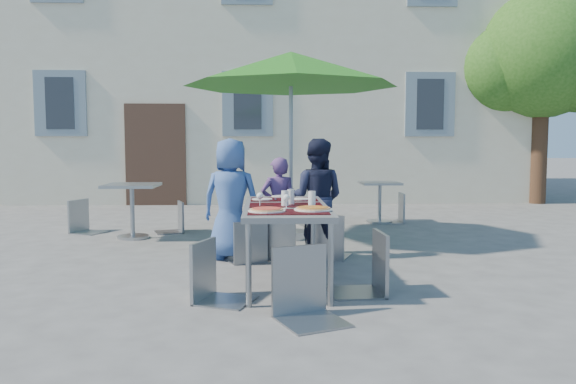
{
  "coord_description": "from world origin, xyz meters",
  "views": [
    {
      "loc": [
        0.36,
        -4.82,
        1.35
      ],
      "look_at": [
        0.63,
        1.49,
        0.8
      ],
      "focal_mm": 35.0,
      "sensor_mm": 36.0,
      "label": 1
    }
  ],
  "objects_px": {
    "pizza_near_right": "(313,209)",
    "patio_umbrella": "(291,70)",
    "chair_1": "(278,208)",
    "bg_chair_r_0": "(174,198)",
    "child_0": "(231,199)",
    "bg_chair_l_1": "(307,191)",
    "child_2": "(316,198)",
    "bg_chair_r_1": "(396,190)",
    "chair_4": "(369,224)",
    "chair_5": "(306,239)",
    "chair_0": "(247,216)",
    "chair_3": "(214,234)",
    "bg_chair_l_0": "(83,196)",
    "child_1": "(279,206)",
    "pizza_near_left": "(267,210)",
    "dining_table": "(286,211)",
    "cafe_table_1": "(380,196)",
    "cafe_table_0": "(132,200)",
    "chair_2": "(328,208)"
  },
  "relations": [
    {
      "from": "pizza_near_left",
      "to": "child_1",
      "type": "distance_m",
      "value": 1.88
    },
    {
      "from": "pizza_near_right",
      "to": "child_1",
      "type": "height_order",
      "value": "child_1"
    },
    {
      "from": "chair_1",
      "to": "bg_chair_r_0",
      "type": "distance_m",
      "value": 2.52
    },
    {
      "from": "child_0",
      "to": "chair_5",
      "type": "distance_m",
      "value": 2.37
    },
    {
      "from": "chair_3",
      "to": "cafe_table_0",
      "type": "height_order",
      "value": "chair_3"
    },
    {
      "from": "child_0",
      "to": "child_1",
      "type": "relative_size",
      "value": 1.19
    },
    {
      "from": "chair_5",
      "to": "bg_chair_r_0",
      "type": "xyz_separation_m",
      "value": [
        -1.68,
        4.29,
        -0.11
      ]
    },
    {
      "from": "pizza_near_right",
      "to": "chair_4",
      "type": "relative_size",
      "value": 0.32
    },
    {
      "from": "child_2",
      "to": "patio_umbrella",
      "type": "bearing_deg",
      "value": -63.05
    },
    {
      "from": "child_2",
      "to": "cafe_table_0",
      "type": "distance_m",
      "value": 2.86
    },
    {
      "from": "pizza_near_left",
      "to": "pizza_near_right",
      "type": "bearing_deg",
      "value": 10.06
    },
    {
      "from": "pizza_near_left",
      "to": "bg_chair_l_1",
      "type": "relative_size",
      "value": 0.34
    },
    {
      "from": "pizza_near_left",
      "to": "chair_1",
      "type": "distance_m",
      "value": 1.63
    },
    {
      "from": "chair_1",
      "to": "bg_chair_r_0",
      "type": "xyz_separation_m",
      "value": [
        -1.52,
        2.01,
        -0.08
      ]
    },
    {
      "from": "pizza_near_right",
      "to": "bg_chair_r_0",
      "type": "bearing_deg",
      "value": 116.88
    },
    {
      "from": "chair_4",
      "to": "bg_chair_r_1",
      "type": "height_order",
      "value": "chair_4"
    },
    {
      "from": "child_2",
      "to": "bg_chair_l_1",
      "type": "distance_m",
      "value": 2.56
    },
    {
      "from": "dining_table",
      "to": "bg_chair_l_1",
      "type": "distance_m",
      "value": 3.75
    },
    {
      "from": "chair_5",
      "to": "bg_chair_r_0",
      "type": "relative_size",
      "value": 1.19
    },
    {
      "from": "chair_0",
      "to": "bg_chair_r_0",
      "type": "bearing_deg",
      "value": 117.94
    },
    {
      "from": "chair_3",
      "to": "chair_5",
      "type": "height_order",
      "value": "chair_5"
    },
    {
      "from": "dining_table",
      "to": "bg_chair_l_0",
      "type": "xyz_separation_m",
      "value": [
        -2.94,
        3.12,
        -0.14
      ]
    },
    {
      "from": "child_1",
      "to": "chair_2",
      "type": "xyz_separation_m",
      "value": [
        0.57,
        -0.28,
        -0.0
      ]
    },
    {
      "from": "chair_3",
      "to": "chair_4",
      "type": "distance_m",
      "value": 1.38
    },
    {
      "from": "child_2",
      "to": "bg_chair_r_1",
      "type": "xyz_separation_m",
      "value": [
        1.62,
        2.83,
        -0.14
      ]
    },
    {
      "from": "bg_chair_l_1",
      "to": "child_2",
      "type": "bearing_deg",
      "value": -92.1
    },
    {
      "from": "chair_4",
      "to": "cafe_table_0",
      "type": "distance_m",
      "value": 4.15
    },
    {
      "from": "pizza_near_right",
      "to": "patio_umbrella",
      "type": "relative_size",
      "value": 0.11
    },
    {
      "from": "child_1",
      "to": "child_2",
      "type": "xyz_separation_m",
      "value": [
        0.44,
        -0.18,
        0.11
      ]
    },
    {
      "from": "patio_umbrella",
      "to": "bg_chair_r_0",
      "type": "bearing_deg",
      "value": 160.33
    },
    {
      "from": "child_0",
      "to": "bg_chair_r_1",
      "type": "height_order",
      "value": "child_0"
    },
    {
      "from": "child_2",
      "to": "patio_umbrella",
      "type": "relative_size",
      "value": 0.47
    },
    {
      "from": "chair_1",
      "to": "bg_chair_l_0",
      "type": "relative_size",
      "value": 1.07
    },
    {
      "from": "child_0",
      "to": "pizza_near_right",
      "type": "bearing_deg",
      "value": 133.01
    },
    {
      "from": "pizza_near_left",
      "to": "child_2",
      "type": "height_order",
      "value": "child_2"
    },
    {
      "from": "pizza_near_left",
      "to": "cafe_table_0",
      "type": "bearing_deg",
      "value": 121.48
    },
    {
      "from": "chair_1",
      "to": "bg_chair_l_1",
      "type": "bearing_deg",
      "value": 78.21
    },
    {
      "from": "child_1",
      "to": "bg_chair_l_0",
      "type": "relative_size",
      "value": 1.25
    },
    {
      "from": "chair_3",
      "to": "patio_umbrella",
      "type": "height_order",
      "value": "patio_umbrella"
    },
    {
      "from": "chair_4",
      "to": "chair_1",
      "type": "bearing_deg",
      "value": 116.3
    },
    {
      "from": "bg_chair_l_0",
      "to": "chair_4",
      "type": "bearing_deg",
      "value": -44.47
    },
    {
      "from": "chair_0",
      "to": "chair_3",
      "type": "distance_m",
      "value": 1.58
    },
    {
      "from": "dining_table",
      "to": "child_2",
      "type": "bearing_deg",
      "value": 70.78
    },
    {
      "from": "bg_chair_l_1",
      "to": "chair_0",
      "type": "bearing_deg",
      "value": -107.72
    },
    {
      "from": "child_0",
      "to": "bg_chair_l_1",
      "type": "bearing_deg",
      "value": -97.77
    },
    {
      "from": "chair_5",
      "to": "bg_chair_l_1",
      "type": "distance_m",
      "value": 4.91
    },
    {
      "from": "cafe_table_1",
      "to": "bg_chair_r_0",
      "type": "bearing_deg",
      "value": -165.18
    },
    {
      "from": "chair_5",
      "to": "bg_chair_r_0",
      "type": "bearing_deg",
      "value": 111.39
    },
    {
      "from": "child_1",
      "to": "chair_4",
      "type": "distance_m",
      "value": 1.97
    },
    {
      "from": "child_1",
      "to": "chair_3",
      "type": "distance_m",
      "value": 2.1
    }
  ]
}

